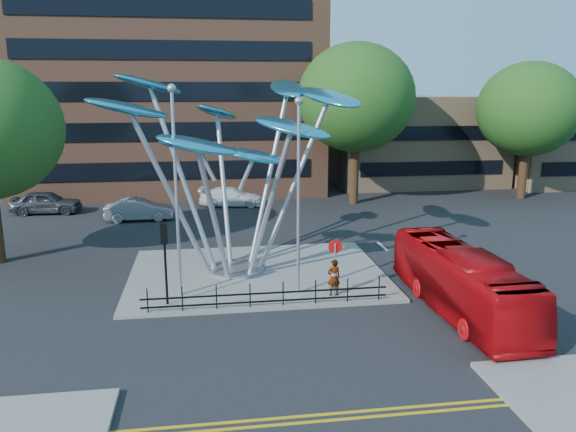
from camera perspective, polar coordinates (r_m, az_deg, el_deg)
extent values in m
plane|color=black|center=(21.69, 1.01, -11.01)|extent=(120.00, 120.00, 0.00)
cube|color=slate|center=(27.09, -3.17, -5.87)|extent=(12.00, 9.00, 0.15)
cube|color=gold|center=(16.48, 4.60, -19.38)|extent=(40.00, 0.12, 0.01)
cube|color=gold|center=(16.24, 4.85, -19.94)|extent=(40.00, 0.12, 0.01)
cube|color=brown|center=(51.99, -12.04, 19.53)|extent=(25.00, 15.00, 30.00)
cube|color=tan|center=(53.37, 12.92, 7.47)|extent=(15.00, 8.00, 8.00)
cube|color=tan|center=(58.26, 26.66, 6.37)|extent=(12.00, 8.00, 7.00)
cylinder|color=black|center=(43.45, 6.75, 5.00)|extent=(0.70, 0.70, 5.72)
ellipsoid|color=#1F4112|center=(43.05, 6.93, 11.87)|extent=(8.80, 8.80, 8.10)
cylinder|color=black|center=(49.02, 22.80, 4.59)|extent=(0.70, 0.70, 5.06)
ellipsoid|color=#1F4112|center=(48.65, 23.28, 9.95)|extent=(8.00, 8.00, 7.36)
cylinder|color=#9EA0A5|center=(27.46, -5.35, -5.35)|extent=(2.80, 2.80, 0.12)
cylinder|color=#9EA0A5|center=(25.89, -8.11, 2.23)|extent=(0.24, 0.24, 7.80)
ellipsoid|color=teal|center=(24.66, -15.97, 10.47)|extent=(3.92, 2.95, 1.39)
cylinder|color=#9EA0A5|center=(25.65, -6.27, 0.59)|extent=(0.24, 0.24, 6.40)
ellipsoid|color=teal|center=(22.96, -9.27, 7.14)|extent=(3.47, 1.78, 1.31)
cylinder|color=#9EA0A5|center=(25.84, -4.09, 1.40)|extent=(0.24, 0.24, 7.00)
ellipsoid|color=teal|center=(23.98, 0.42, 8.99)|extent=(3.81, 3.11, 1.36)
cylinder|color=#9EA0A5|center=(26.56, -2.95, 3.05)|extent=(0.24, 0.24, 8.20)
ellipsoid|color=teal|center=(27.09, 4.20, 11.95)|extent=(3.52, 4.06, 1.44)
cylinder|color=#9EA0A5|center=(27.37, -3.97, 3.76)|extent=(0.24, 0.24, 8.60)
ellipsoid|color=teal|center=(29.26, -0.01, 12.84)|extent=(2.21, 3.79, 1.39)
cylinder|color=#9EA0A5|center=(27.52, -6.04, 2.50)|extent=(0.24, 0.24, 7.40)
ellipsoid|color=teal|center=(29.68, -7.22, 10.43)|extent=(3.02, 3.71, 1.34)
cylinder|color=#9EA0A5|center=(26.79, -7.74, 3.69)|extent=(0.24, 0.24, 8.80)
ellipsoid|color=teal|center=(27.96, -13.95, 12.88)|extent=(3.88, 3.60, 1.42)
ellipsoid|color=teal|center=(26.39, -9.58, 6.99)|extent=(3.40, 1.96, 1.13)
ellipsoid|color=teal|center=(25.92, -3.56, 6.15)|extent=(3.39, 2.16, 1.11)
cylinder|color=#9EA0A5|center=(23.50, -11.26, 1.89)|extent=(0.14, 0.14, 8.50)
sphere|color=#9EA0A5|center=(23.08, -11.75, 12.60)|extent=(0.36, 0.36, 0.36)
cylinder|color=#9EA0A5|center=(23.33, 1.06, 1.43)|extent=(0.14, 0.14, 8.00)
sphere|color=#9EA0A5|center=(22.86, 1.11, 11.60)|extent=(0.36, 0.36, 0.36)
cylinder|color=black|center=(23.22, -12.33, -5.06)|extent=(0.10, 0.10, 3.20)
cube|color=black|center=(22.83, -12.49, -1.71)|extent=(0.28, 0.18, 0.85)
sphere|color=#FF0C0C|center=(22.76, -12.53, -1.03)|extent=(0.18, 0.18, 0.18)
cylinder|color=#9EA0A5|center=(23.88, 4.80, -5.42)|extent=(0.08, 0.08, 2.30)
cylinder|color=red|center=(23.61, 4.83, -3.10)|extent=(0.60, 0.04, 0.60)
cube|color=white|center=(23.63, 4.82, -3.08)|extent=(0.42, 0.03, 0.10)
cylinder|color=black|center=(22.89, -14.09, -8.34)|extent=(0.05, 0.05, 1.00)
cylinder|color=black|center=(22.79, -10.69, -8.26)|extent=(0.05, 0.05, 1.00)
cylinder|color=black|center=(22.76, -7.28, -8.16)|extent=(0.05, 0.05, 1.00)
cylinder|color=black|center=(22.82, -3.88, -8.03)|extent=(0.05, 0.05, 1.00)
cylinder|color=black|center=(22.95, -0.50, -7.87)|extent=(0.05, 0.05, 1.00)
cylinder|color=black|center=(23.16, 2.82, -7.69)|extent=(0.05, 0.05, 1.00)
cylinder|color=black|center=(23.44, 6.07, -7.49)|extent=(0.05, 0.05, 1.00)
cylinder|color=black|center=(23.80, 9.23, -7.27)|extent=(0.05, 0.05, 1.00)
cube|color=black|center=(22.85, -2.18, -7.84)|extent=(10.00, 0.06, 0.06)
cube|color=black|center=(22.98, -2.18, -8.65)|extent=(10.00, 0.06, 0.06)
imported|color=#B3080C|center=(23.43, 17.12, -6.35)|extent=(2.38, 9.35, 2.59)
imported|color=gray|center=(23.98, 4.68, -6.24)|extent=(0.62, 0.45, 1.58)
imported|color=#3F4146|center=(43.50, -23.37, 1.30)|extent=(4.88, 2.14, 1.64)
imported|color=#98999F|center=(39.16, -14.90, 0.63)|extent=(4.57, 1.76, 1.49)
imported|color=white|center=(42.74, -5.76, 1.96)|extent=(5.09, 2.67, 1.41)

